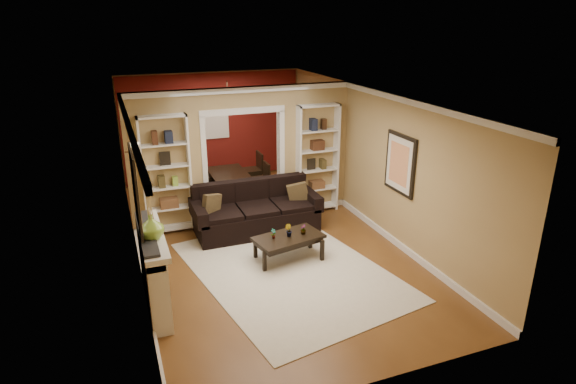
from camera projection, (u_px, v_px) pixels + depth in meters
name	position (u px, v px, depth m)	size (l,w,h in m)	color
floor	(263.00, 240.00, 9.05)	(8.00, 8.00, 0.00)	brown
ceiling	(260.00, 96.00, 8.11)	(8.00, 8.00, 0.00)	white
wall_back	(213.00, 127.00, 12.09)	(8.00, 8.00, 0.00)	tan
wall_front	(378.00, 281.00, 5.07)	(8.00, 8.00, 0.00)	tan
wall_left	(130.00, 187.00, 7.83)	(8.00, 8.00, 0.00)	tan
wall_right	(372.00, 160.00, 9.33)	(8.00, 8.00, 0.00)	tan
partition_wall	(243.00, 155.00, 9.63)	(4.50, 0.15, 2.70)	tan
red_back_panel	(213.00, 128.00, 12.07)	(4.44, 0.04, 2.64)	maroon
dining_window	(213.00, 119.00, 11.96)	(0.78, 0.03, 0.98)	#8CA5CC
area_rug	(289.00, 270.00, 7.97)	(2.75, 3.86, 0.01)	silver
sofa	(256.00, 208.00, 9.28)	(2.43, 1.05, 0.95)	black
pillow_left	(212.00, 206.00, 8.92)	(0.38, 0.11, 0.38)	brown
pillow_right	(298.00, 194.00, 9.49)	(0.39, 0.11, 0.39)	brown
coffee_table	(289.00, 248.00, 8.28)	(1.16, 0.63, 0.44)	black
plant_left	(273.00, 234.00, 8.08)	(0.10, 0.07, 0.19)	#336626
plant_center	(289.00, 231.00, 8.16)	(0.12, 0.09, 0.21)	#336626
plant_right	(303.00, 229.00, 8.26)	(0.10, 0.10, 0.17)	#336626
bookshelf_left	(167.00, 176.00, 9.04)	(0.90, 0.30, 2.30)	white
bookshelf_right	(317.00, 159.00, 10.07)	(0.90, 0.30, 2.30)	white
fireplace	(155.00, 270.00, 6.83)	(0.32, 1.70, 1.16)	white
vase	(151.00, 227.00, 6.40)	(0.33, 0.33, 0.35)	#84B43A
mirror	(135.00, 191.00, 6.37)	(0.03, 0.95, 1.10)	silver
wall_sconce	(131.00, 150.00, 8.18)	(0.18, 0.18, 0.22)	#FFE0A5
framed_art	(400.00, 164.00, 8.37)	(0.04, 0.85, 1.05)	black
dining_table	(231.00, 185.00, 11.22)	(0.85, 1.52, 0.53)	black
dining_chair_nw	(211.00, 187.00, 10.73)	(0.38, 0.38, 0.76)	black
dining_chair_ne	(258.00, 180.00, 11.09)	(0.41, 0.41, 0.83)	black
dining_chair_sw	(205.00, 177.00, 11.24)	(0.42, 0.42, 0.85)	black
dining_chair_se	(250.00, 171.00, 11.60)	(0.45, 0.45, 0.92)	black
chandelier	(224.00, 109.00, 10.72)	(0.50, 0.50, 0.30)	#402B1D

